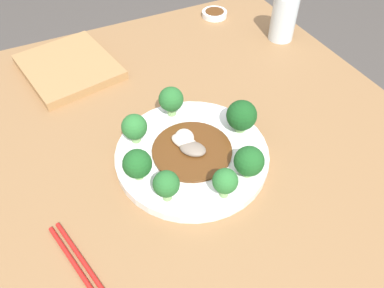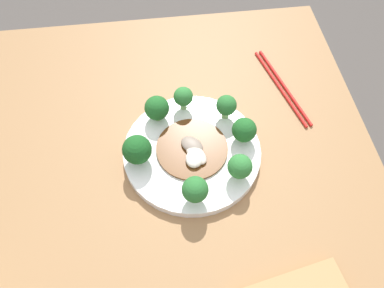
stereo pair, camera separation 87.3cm
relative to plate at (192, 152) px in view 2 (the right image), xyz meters
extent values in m
plane|color=#4C4742|center=(-0.05, 0.05, -0.74)|extent=(8.00, 8.00, 0.00)
cube|color=olive|center=(-0.05, 0.05, -0.37)|extent=(0.99, 0.87, 0.73)
cylinder|color=white|center=(0.00, 0.00, 0.00)|extent=(0.29, 0.29, 0.02)
cylinder|color=#89B76B|center=(0.11, 0.00, 0.02)|extent=(0.01, 0.01, 0.02)
sphere|color=#2D7533|center=(0.11, 0.00, 0.05)|extent=(0.04, 0.04, 0.04)
cylinder|color=#89B76B|center=(0.08, -0.08, 0.02)|extent=(0.02, 0.02, 0.02)
sphere|color=#286B2D|center=(0.08, -0.08, 0.05)|extent=(0.04, 0.04, 0.04)
cylinder|color=#89B76B|center=(-0.11, 0.01, 0.02)|extent=(0.02, 0.02, 0.02)
sphere|color=#286B2D|center=(-0.11, 0.01, 0.05)|extent=(0.05, 0.05, 0.05)
cylinder|color=#7AAD5B|center=(0.01, -0.11, 0.02)|extent=(0.02, 0.02, 0.01)
sphere|color=#1E5B23|center=(0.01, -0.11, 0.04)|extent=(0.05, 0.05, 0.05)
cylinder|color=#89B76B|center=(-0.07, -0.08, 0.02)|extent=(0.02, 0.02, 0.02)
sphere|color=#2D7533|center=(-0.07, -0.08, 0.05)|extent=(0.05, 0.05, 0.05)
cylinder|color=#89B76B|center=(-0.01, 0.11, 0.02)|extent=(0.02, 0.02, 0.01)
sphere|color=#19511E|center=(-0.01, 0.11, 0.05)|extent=(0.06, 0.06, 0.06)
cylinder|color=#89B76B|center=(0.09, 0.06, 0.02)|extent=(0.02, 0.02, 0.01)
sphere|color=#1E5B23|center=(0.09, 0.06, 0.04)|extent=(0.05, 0.05, 0.05)
cylinder|color=#5B3314|center=(0.00, 0.00, 0.01)|extent=(0.15, 0.15, 0.01)
ellipsoid|color=beige|center=(-0.02, -0.01, 0.02)|extent=(0.06, 0.05, 0.02)
ellipsoid|color=silver|center=(-0.03, 0.00, 0.02)|extent=(0.06, 0.05, 0.02)
ellipsoid|color=gray|center=(0.00, 0.00, 0.02)|extent=(0.06, 0.06, 0.02)
cylinder|color=red|center=(0.16, -0.24, -0.01)|extent=(0.24, 0.07, 0.01)
cylinder|color=red|center=(0.15, -0.23, -0.01)|extent=(0.24, 0.07, 0.01)
camera|label=1|loc=(0.42, -0.20, 0.52)|focal=35.00mm
camera|label=2|loc=(-0.41, 0.05, 0.67)|focal=35.00mm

